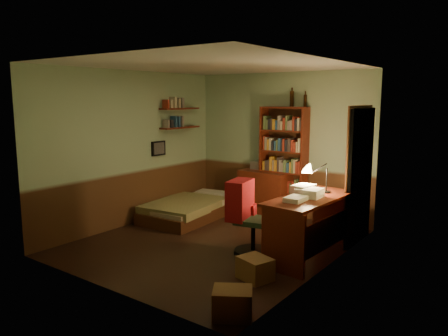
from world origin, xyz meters
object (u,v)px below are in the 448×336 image
Objects in this scene: cardboard_box_a at (232,303)px; bookshelf at (283,163)px; bed at (191,202)px; dresser at (265,193)px; cardboard_box_b at (255,268)px; office_chair at (253,219)px; mini_stereo at (259,165)px; desk_lamp at (327,175)px; desk at (310,227)px.

bookshelf is at bearing 111.35° from cardboard_box_a.
dresser reaches higher than bed.
cardboard_box_a is at bearing -65.99° from bookshelf.
bookshelf is at bearing 112.23° from cardboard_box_b.
bed is 2.14m from office_chair.
cardboard_box_b is (1.40, -2.55, -0.28)m from dresser.
office_chair is at bearing -61.24° from dresser.
mini_stereo is at bearing 107.97° from office_chair.
desk_lamp is (1.64, -1.08, 0.67)m from dresser.
bed is 3.73m from cardboard_box_a.
desk is at bearing 80.55° from cardboard_box_b.
desk_lamp is at bearing 91.59° from cardboard_box_a.
desk is (2.59, -0.56, 0.14)m from bed.
desk reaches higher than cardboard_box_a.
office_chair is at bearing -70.32° from bookshelf.
bookshelf is 2.02× the size of office_chair.
bookshelf reaches higher than office_chair.
bookshelf is 1.76m from desk_lamp.
dresser reaches higher than cardboard_box_b.
mini_stereo is 0.70× the size of cardboard_box_b.
desk_lamp reaches higher than cardboard_box_b.
bed reaches higher than cardboard_box_a.
bookshelf is at bearing 95.19° from office_chair.
bookshelf reaches higher than cardboard_box_a.
desk reaches higher than dresser.
desk is 1.14m from cardboard_box_b.
bookshelf is 3.88× the size of desk_lamp.
cardboard_box_b is (1.08, -2.63, -0.86)m from bookshelf.
cardboard_box_b is (-0.24, -1.47, -0.95)m from desk_lamp.
desk is (1.79, -1.58, -0.49)m from mini_stereo.
office_chair is (0.90, -1.82, 0.08)m from dresser.
cardboard_box_a is at bearing -63.30° from mini_stereo.
mini_stereo reaches higher than desk.
dresser is at bearing 118.72° from cardboard_box_b.
dresser is at bearing 122.64° from desk_lamp.
office_chair is at bearing -29.40° from bed.
bed is at bearing 136.70° from cardboard_box_a.
mini_stereo is 4.13m from cardboard_box_a.
office_chair is (1.12, -1.95, -0.41)m from mini_stereo.
office_chair is 1.85m from cardboard_box_a.
office_chair is 0.94m from cardboard_box_b.
dresser is 2.42× the size of cardboard_box_a.
cardboard_box_b is at bearing -67.64° from office_chair.
office_chair reaches higher than cardboard_box_a.
bed is 3.64× the size of desk_lamp.
dresser is 0.67m from bookshelf.
bookshelf is 2.07m from desk.
mini_stereo reaches higher than dresser.
cardboard_box_b is at bearing -58.90° from dresser.
mini_stereo is at bearing 142.34° from desk.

